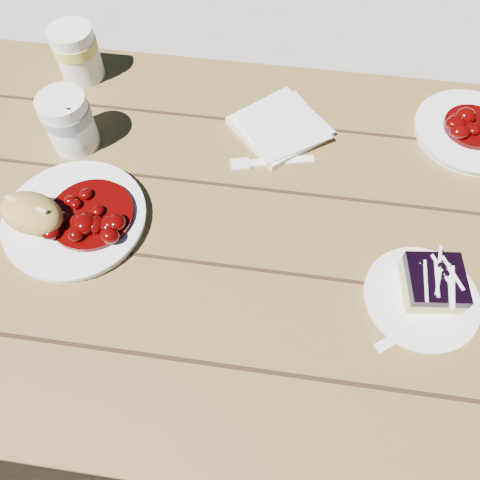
# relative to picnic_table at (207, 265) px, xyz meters

# --- Properties ---
(ground) EXTENTS (60.00, 60.00, 0.00)m
(ground) POSITION_rel_picnic_table_xyz_m (0.00, 0.00, -0.59)
(ground) COLOR #A59E95
(ground) RESTS_ON ground
(picnic_table) EXTENTS (2.00, 1.55, 0.75)m
(picnic_table) POSITION_rel_picnic_table_xyz_m (0.00, 0.00, 0.00)
(picnic_table) COLOR brown
(picnic_table) RESTS_ON ground
(main_plate) EXTENTS (0.23, 0.23, 0.02)m
(main_plate) POSITION_rel_picnic_table_xyz_m (-0.21, -0.03, 0.17)
(main_plate) COLOR white
(main_plate) RESTS_ON picnic_table
(goulash_stew) EXTENTS (0.14, 0.14, 0.04)m
(goulash_stew) POSITION_rel_picnic_table_xyz_m (-0.18, -0.03, 0.20)
(goulash_stew) COLOR #490202
(goulash_stew) RESTS_ON main_plate
(bread_roll) EXTENTS (0.12, 0.10, 0.06)m
(bread_roll) POSITION_rel_picnic_table_xyz_m (-0.26, -0.05, 0.21)
(bread_roll) COLOR #AD8B42
(bread_roll) RESTS_ON main_plate
(dessert_plate) EXTENTS (0.17, 0.17, 0.01)m
(dessert_plate) POSITION_rel_picnic_table_xyz_m (0.36, -0.10, 0.17)
(dessert_plate) COLOR white
(dessert_plate) RESTS_ON picnic_table
(blueberry_cake) EXTENTS (0.09, 0.09, 0.05)m
(blueberry_cake) POSITION_rel_picnic_table_xyz_m (0.37, -0.08, 0.19)
(blueberry_cake) COLOR #CEBE70
(blueberry_cake) RESTS_ON dessert_plate
(fork_dessert) EXTENTS (0.14, 0.12, 0.00)m
(fork_dessert) POSITION_rel_picnic_table_xyz_m (0.34, -0.15, 0.17)
(fork_dessert) COLOR white
(fork_dessert) RESTS_ON dessert_plate
(coffee_cup) EXTENTS (0.09, 0.09, 0.11)m
(coffee_cup) POSITION_rel_picnic_table_xyz_m (-0.26, 0.14, 0.21)
(coffee_cup) COLOR white
(coffee_cup) RESTS_ON picnic_table
(napkin_stack) EXTENTS (0.21, 0.21, 0.01)m
(napkin_stack) POSITION_rel_picnic_table_xyz_m (0.11, 0.23, 0.17)
(napkin_stack) COLOR white
(napkin_stack) RESTS_ON picnic_table
(fork_table) EXTENTS (0.16, 0.06, 0.00)m
(fork_table) POSITION_rel_picnic_table_xyz_m (0.12, 0.15, 0.16)
(fork_table) COLOR white
(fork_table) RESTS_ON picnic_table
(second_plate) EXTENTS (0.21, 0.21, 0.02)m
(second_plate) POSITION_rel_picnic_table_xyz_m (0.47, 0.27, 0.17)
(second_plate) COLOR white
(second_plate) RESTS_ON picnic_table
(second_stew) EXTENTS (0.11, 0.11, 0.04)m
(second_stew) POSITION_rel_picnic_table_xyz_m (0.47, 0.27, 0.20)
(second_stew) COLOR #490202
(second_stew) RESTS_ON second_plate
(second_cup) EXTENTS (0.09, 0.09, 0.11)m
(second_cup) POSITION_rel_picnic_table_xyz_m (-0.31, 0.33, 0.21)
(second_cup) COLOR white
(second_cup) RESTS_ON picnic_table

